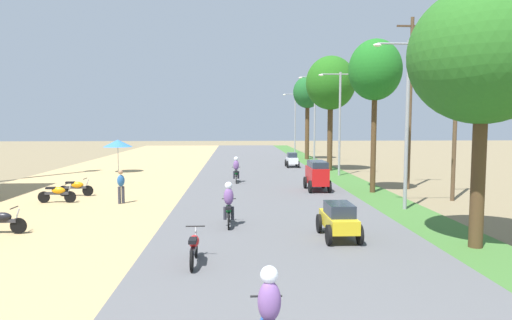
% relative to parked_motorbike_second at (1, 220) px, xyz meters
% --- Properties ---
extents(parked_motorbike_second, '(1.80, 0.54, 0.94)m').
position_rel_parked_motorbike_second_xyz_m(parked_motorbike_second, '(0.00, 0.00, 0.00)').
color(parked_motorbike_second, black).
rests_on(parked_motorbike_second, dirt_shoulder).
extents(parked_motorbike_third, '(1.80, 0.54, 0.94)m').
position_rel_parked_motorbike_second_xyz_m(parked_motorbike_third, '(-0.43, 6.03, 0.00)').
color(parked_motorbike_third, black).
rests_on(parked_motorbike_third, dirt_shoulder).
extents(parked_motorbike_fourth, '(1.80, 0.54, 0.94)m').
position_rel_parked_motorbike_second_xyz_m(parked_motorbike_fourth, '(-0.22, 7.98, 0.00)').
color(parked_motorbike_fourth, black).
rests_on(parked_motorbike_fourth, dirt_shoulder).
extents(vendor_umbrella, '(2.20, 2.20, 2.52)m').
position_rel_parked_motorbike_second_xyz_m(vendor_umbrella, '(-0.96, 19.22, 1.75)').
color(vendor_umbrella, '#99999E').
rests_on(vendor_umbrella, dirt_shoulder).
extents(pedestrian_on_shoulder, '(0.43, 0.40, 1.62)m').
position_rel_parked_motorbike_second_xyz_m(pedestrian_on_shoulder, '(2.68, 5.69, 0.41)').
color(pedestrian_on_shoulder, '#33333D').
rests_on(pedestrian_on_shoulder, dirt_shoulder).
extents(median_tree_nearest, '(4.40, 4.40, 7.96)m').
position_rel_parked_motorbike_second_xyz_m(median_tree_nearest, '(15.54, -2.33, 5.35)').
color(median_tree_nearest, '#4C351E').
rests_on(median_tree_nearest, median_strip).
extents(median_tree_second, '(2.86, 2.86, 8.34)m').
position_rel_parked_motorbike_second_xyz_m(median_tree_second, '(15.68, 8.55, 6.13)').
color(median_tree_second, '#4C351E').
rests_on(median_tree_second, median_strip).
extents(median_tree_third, '(3.91, 3.91, 9.08)m').
position_rel_parked_motorbike_second_xyz_m(median_tree_third, '(15.65, 19.74, 6.41)').
color(median_tree_third, '#4C351E').
rests_on(median_tree_third, median_strip).
extents(median_tree_fourth, '(2.99, 2.99, 8.64)m').
position_rel_parked_motorbike_second_xyz_m(median_tree_fourth, '(15.61, 30.90, 6.35)').
color(median_tree_fourth, '#4C351E').
rests_on(median_tree_fourth, median_strip).
extents(streetlamp_near, '(3.16, 0.20, 7.40)m').
position_rel_parked_motorbike_second_xyz_m(streetlamp_near, '(15.64, 3.73, 3.79)').
color(streetlamp_near, gray).
rests_on(streetlamp_near, median_strip).
extents(streetlamp_mid, '(3.16, 0.20, 7.44)m').
position_rel_parked_motorbike_second_xyz_m(streetlamp_mid, '(15.64, 16.42, 3.82)').
color(streetlamp_mid, gray).
rests_on(streetlamp_mid, median_strip).
extents(streetlamp_far, '(3.16, 0.20, 8.27)m').
position_rel_parked_motorbike_second_xyz_m(streetlamp_far, '(15.64, 26.71, 4.24)').
color(streetlamp_far, gray).
rests_on(streetlamp_far, median_strip).
extents(streetlamp_farthest, '(3.16, 0.20, 7.54)m').
position_rel_parked_motorbike_second_xyz_m(streetlamp_farthest, '(15.64, 40.69, 3.87)').
color(streetlamp_farthest, gray).
rests_on(streetlamp_farthest, median_strip).
extents(utility_pole_near, '(1.80, 0.20, 9.90)m').
position_rel_parked_motorbike_second_xyz_m(utility_pole_near, '(18.24, 10.01, 4.59)').
color(utility_pole_near, brown).
rests_on(utility_pole_near, ground).
extents(utility_pole_far, '(1.80, 0.20, 9.06)m').
position_rel_parked_motorbike_second_xyz_m(utility_pole_far, '(18.97, 6.08, 4.17)').
color(utility_pole_far, brown).
rests_on(utility_pole_far, ground).
extents(car_sedan_yellow, '(1.10, 2.26, 1.19)m').
position_rel_parked_motorbike_second_xyz_m(car_sedan_yellow, '(11.52, -1.18, 0.19)').
color(car_sedan_yellow, gold).
rests_on(car_sedan_yellow, road_strip).
extents(car_van_red, '(1.19, 2.41, 1.67)m').
position_rel_parked_motorbike_second_xyz_m(car_van_red, '(12.70, 9.21, 0.47)').
color(car_van_red, red).
rests_on(car_van_red, road_strip).
extents(car_hatchback_white, '(1.04, 2.00, 1.23)m').
position_rel_parked_motorbike_second_xyz_m(car_hatchback_white, '(12.96, 22.46, 0.19)').
color(car_hatchback_white, silver).
rests_on(car_hatchback_white, road_strip).
extents(motorbike_ahead_second, '(0.54, 1.80, 1.66)m').
position_rel_parked_motorbike_second_xyz_m(motorbike_ahead_second, '(8.63, -8.85, 0.30)').
color(motorbike_ahead_second, black).
rests_on(motorbike_ahead_second, road_strip).
extents(motorbike_ahead_third, '(0.54, 1.80, 0.94)m').
position_rel_parked_motorbike_second_xyz_m(motorbike_ahead_third, '(6.98, -3.61, 0.02)').
color(motorbike_ahead_third, black).
rests_on(motorbike_ahead_third, road_strip).
extents(motorbike_ahead_fourth, '(0.54, 1.80, 1.66)m').
position_rel_parked_motorbike_second_xyz_m(motorbike_ahead_fourth, '(7.86, 0.80, 0.30)').
color(motorbike_ahead_fourth, black).
rests_on(motorbike_ahead_fourth, road_strip).
extents(motorbike_ahead_fifth, '(0.54, 1.80, 1.66)m').
position_rel_parked_motorbike_second_xyz_m(motorbike_ahead_fifth, '(8.15, 12.85, 0.30)').
color(motorbike_ahead_fifth, black).
rests_on(motorbike_ahead_fifth, road_strip).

